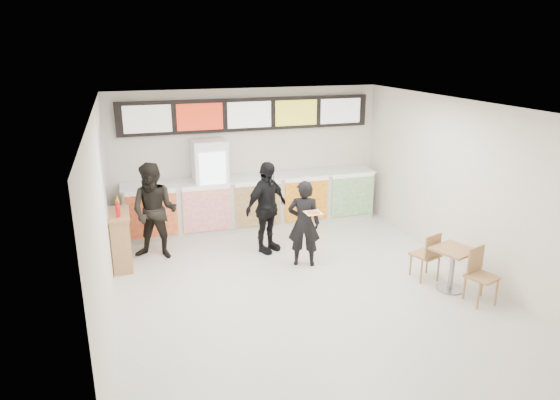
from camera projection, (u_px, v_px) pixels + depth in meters
name	position (u px, v px, depth m)	size (l,w,h in m)	color
floor	(301.00, 288.00, 8.33)	(7.00, 7.00, 0.00)	beige
ceiling	(304.00, 107.00, 7.43)	(7.00, 7.00, 0.00)	white
wall_back	(249.00, 157.00, 11.07)	(6.00, 6.00, 0.00)	silver
wall_left	(103.00, 222.00, 7.02)	(7.00, 7.00, 0.00)	silver
wall_right	(463.00, 187.00, 8.75)	(7.00, 7.00, 0.00)	silver
service_counter	(254.00, 202.00, 10.97)	(5.56, 0.77, 1.14)	silver
menu_board	(249.00, 114.00, 10.70)	(5.50, 0.14, 0.70)	black
drinks_fridge	(211.00, 187.00, 10.59)	(0.70, 0.67, 2.00)	white
mirror_panel	(105.00, 166.00, 9.17)	(0.01, 2.00, 1.50)	#B2B7BF
customer_main	(304.00, 223.00, 8.98)	(0.59, 0.38, 1.61)	black
customer_left	(155.00, 211.00, 9.26)	(0.89, 0.70, 1.84)	black
customer_mid	(266.00, 207.00, 9.56)	(1.05, 0.44, 1.79)	black
pizza_slice	(313.00, 212.00, 8.47)	(0.36, 0.36, 0.02)	beige
cafe_table	(453.00, 261.00, 8.12)	(0.87, 1.54, 0.87)	#A67E4C
condiment_ledge	(121.00, 239.00, 9.01)	(0.37, 0.92, 1.22)	#A67E4C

